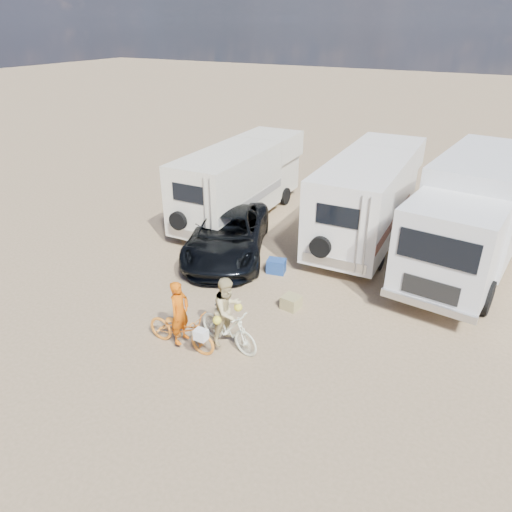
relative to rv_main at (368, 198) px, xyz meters
The scene contains 11 objects.
ground 7.43m from the rv_main, 91.49° to the right, with size 140.00×140.00×0.00m, color #9A7F5C.
rv_main is the anchor object (origin of this frame).
rv_left 4.84m from the rv_main, behind, with size 2.11×6.93×2.78m, color white, non-canonical shape.
box_truck 3.47m from the rv_main, 15.03° to the right, with size 2.49×7.38×3.37m, color silver, non-canonical shape.
dark_suv 5.02m from the rv_main, 135.97° to the right, with size 2.35×5.10×1.42m, color black.
bike_man 8.48m from the rv_main, 103.17° to the right, with size 0.64×1.84×0.97m, color orange.
bike_woman 7.78m from the rv_main, 97.14° to the right, with size 0.50×1.76×1.06m, color beige.
rider_man 8.45m from the rv_main, 103.17° to the right, with size 0.57×0.38×1.57m, color #C04E06.
rider_woman 7.75m from the rv_main, 97.14° to the right, with size 0.81×0.63×1.66m, color tan.
cooler 4.35m from the rv_main, 112.50° to the right, with size 0.55×0.40×0.44m, color navy.
crate 5.60m from the rv_main, 93.76° to the right, with size 0.45×0.45×0.36m, color #8F8452.
Camera 1 is at (4.13, -8.00, 6.96)m, focal length 33.00 mm.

